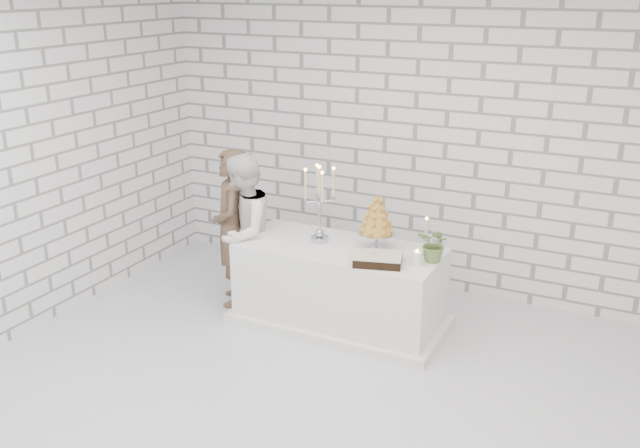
{
  "coord_description": "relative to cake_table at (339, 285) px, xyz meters",
  "views": [
    {
      "loc": [
        1.83,
        -3.94,
        3.0
      ],
      "look_at": [
        -0.61,
        1.02,
        1.05
      ],
      "focal_mm": 39.43,
      "sensor_mm": 36.0,
      "label": 1
    }
  ],
  "objects": [
    {
      "name": "wall_back",
      "position": [
        0.56,
        1.18,
        1.12
      ],
      "size": [
        6.0,
        0.01,
        3.0
      ],
      "primitive_type": "cube",
      "color": "white",
      "rests_on": "ground"
    },
    {
      "name": "croquembouche",
      "position": [
        0.31,
        0.09,
        0.63
      ],
      "size": [
        0.34,
        0.34,
        0.5
      ],
      "primitive_type": null,
      "rotation": [
        0.0,
        0.0,
        0.04
      ],
      "color": "#A06B1D",
      "rests_on": "cake_table"
    },
    {
      "name": "bride",
      "position": [
        -0.97,
        -0.07,
        0.38
      ],
      "size": [
        0.68,
        0.81,
        1.5
      ],
      "primitive_type": "imported",
      "rotation": [
        0.0,
        0.0,
        -1.41
      ],
      "color": "white",
      "rests_on": "ground"
    },
    {
      "name": "groom",
      "position": [
        -1.12,
        -0.03,
        0.38
      ],
      "size": [
        0.61,
        0.66,
        1.52
      ],
      "primitive_type": "imported",
      "rotation": [
        0.0,
        0.0,
        -1.0
      ],
      "color": "#443021",
      "rests_on": "ground"
    },
    {
      "name": "flowers",
      "position": [
        0.85,
        0.04,
        0.53
      ],
      "size": [
        0.32,
        0.29,
        0.31
      ],
      "primitive_type": "imported",
      "rotation": [
        0.0,
        0.0,
        -0.2
      ],
      "color": "#446635",
      "rests_on": "cake_table"
    },
    {
      "name": "ground",
      "position": [
        0.56,
        -1.32,
        -0.38
      ],
      "size": [
        6.0,
        5.0,
        0.01
      ],
      "primitive_type": "cube",
      "color": "silver",
      "rests_on": "ground"
    },
    {
      "name": "pillar_candle",
      "position": [
        0.75,
        -0.11,
        0.44
      ],
      "size": [
        0.08,
        0.08,
        0.12
      ],
      "primitive_type": "cylinder",
      "rotation": [
        0.0,
        0.0,
        -0.04
      ],
      "color": "white",
      "rests_on": "cake_table"
    },
    {
      "name": "chocolate_cake",
      "position": [
        0.45,
        -0.22,
        0.42
      ],
      "size": [
        0.45,
        0.37,
        0.08
      ],
      "primitive_type": "cube",
      "rotation": [
        0.0,
        0.0,
        0.27
      ],
      "color": "black",
      "rests_on": "cake_table"
    },
    {
      "name": "wall_left",
      "position": [
        -2.44,
        -1.32,
        1.12
      ],
      "size": [
        0.01,
        5.0,
        3.0
      ],
      "primitive_type": "cube",
      "color": "white",
      "rests_on": "ground"
    },
    {
      "name": "wall_front",
      "position": [
        0.56,
        -3.82,
        1.12
      ],
      "size": [
        6.0,
        0.01,
        3.0
      ],
      "primitive_type": "cube",
      "color": "white",
      "rests_on": "ground"
    },
    {
      "name": "extra_taper",
      "position": [
        0.73,
        0.15,
        0.54
      ],
      "size": [
        0.07,
        0.07,
        0.32
      ],
      "primitive_type": "cylinder",
      "rotation": [
        0.0,
        0.0,
        0.26
      ],
      "color": "beige",
      "rests_on": "cake_table"
    },
    {
      "name": "cake_table",
      "position": [
        0.0,
        0.0,
        0.0
      ],
      "size": [
        1.8,
        0.8,
        0.75
      ],
      "primitive_type": "cube",
      "color": "white",
      "rests_on": "ground"
    },
    {
      "name": "candelabra",
      "position": [
        -0.22,
        0.04,
        0.73
      ],
      "size": [
        0.32,
        0.32,
        0.71
      ],
      "primitive_type": null,
      "rotation": [
        0.0,
        0.0,
        -0.15
      ],
      "color": "#A4A5AF",
      "rests_on": "cake_table"
    }
  ]
}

